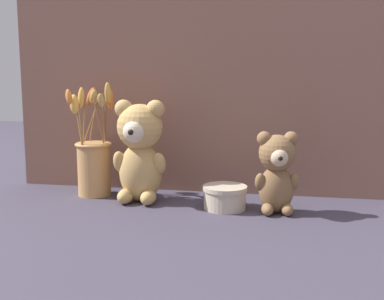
{
  "coord_description": "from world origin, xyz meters",
  "views": [
    {
      "loc": [
        0.23,
        -1.17,
        0.33
      ],
      "look_at": [
        0.0,
        0.02,
        0.14
      ],
      "focal_mm": 45.0,
      "sensor_mm": 36.0,
      "label": 1
    }
  ],
  "objects": [
    {
      "name": "backdrop_wall",
      "position": [
        0.0,
        0.17,
        0.35
      ],
      "size": [
        1.1,
        0.02,
        0.71
      ],
      "color": "#845B4C",
      "rests_on": "ground"
    },
    {
      "name": "ground_plane",
      "position": [
        0.0,
        0.0,
        0.0
      ],
      "size": [
        4.0,
        4.0,
        0.0
      ],
      "primitive_type": "plane",
      "color": "#3D3847"
    },
    {
      "name": "teddy_bear_large",
      "position": [
        -0.14,
        0.02,
        0.14
      ],
      "size": [
        0.14,
        0.14,
        0.27
      ],
      "color": "tan",
      "rests_on": "ground"
    },
    {
      "name": "decorative_tin_tall",
      "position": [
        0.09,
        -0.01,
        0.03
      ],
      "size": [
        0.11,
        0.11,
        0.06
      ],
      "color": "beige",
      "rests_on": "ground"
    },
    {
      "name": "teddy_bear_medium",
      "position": [
        0.22,
        -0.02,
        0.1
      ],
      "size": [
        0.11,
        0.1,
        0.2
      ],
      "color": "olive",
      "rests_on": "ground"
    },
    {
      "name": "flower_vase",
      "position": [
        -0.29,
        0.07,
        0.1
      ],
      "size": [
        0.12,
        0.14,
        0.31
      ],
      "color": "tan",
      "rests_on": "ground"
    }
  ]
}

